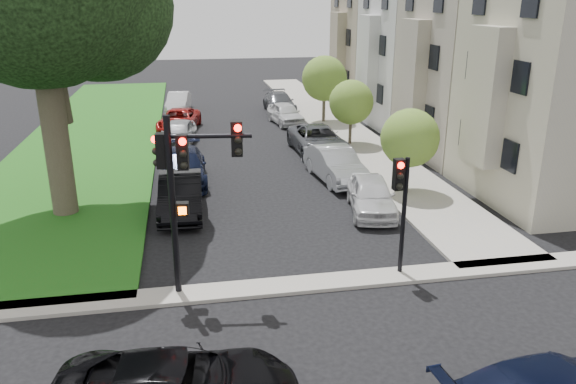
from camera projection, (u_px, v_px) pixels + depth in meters
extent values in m
plane|color=black|center=(322.00, 321.00, 15.18)|extent=(140.00, 140.00, 0.00)
cube|color=#1C6117|center=(96.00, 134.00, 35.90)|extent=(8.00, 44.00, 0.12)
cube|color=#969696|center=(334.00, 124.00, 38.62)|extent=(3.50, 44.00, 0.12)
cube|color=#969696|center=(306.00, 284.00, 17.02)|extent=(60.00, 1.00, 0.12)
cube|color=#9D9A93|center=(572.00, 82.00, 23.13)|extent=(7.00, 7.40, 10.00)
cube|color=#9D9A93|center=(485.00, 97.00, 22.63)|extent=(0.70, 2.20, 5.50)
cube|color=black|center=(495.00, 72.00, 22.36)|extent=(0.08, 3.60, 6.00)
cube|color=tan|center=(481.00, 62.00, 30.10)|extent=(7.00, 7.40, 10.00)
cube|color=tan|center=(413.00, 74.00, 29.60)|extent=(0.70, 2.20, 5.50)
cube|color=black|center=(419.00, 54.00, 29.32)|extent=(0.08, 3.60, 6.00)
cube|color=silver|center=(424.00, 50.00, 37.07)|extent=(7.00, 7.40, 10.00)
cube|color=silver|center=(368.00, 59.00, 36.57)|extent=(0.70, 2.20, 5.50)
cube|color=black|center=(373.00, 43.00, 36.29)|extent=(0.08, 3.60, 6.00)
cube|color=gray|center=(385.00, 42.00, 44.03)|extent=(7.00, 7.40, 10.00)
cube|color=gray|center=(337.00, 49.00, 43.53)|extent=(0.70, 2.20, 5.50)
cube|color=black|center=(342.00, 36.00, 43.26)|extent=(0.08, 3.60, 6.00)
cylinder|color=#463D2D|center=(55.00, 128.00, 21.49)|extent=(0.98, 0.98, 7.10)
sphere|color=black|center=(98.00, 6.00, 21.20)|extent=(5.68, 5.68, 5.68)
cylinder|color=#463D2D|center=(407.00, 174.00, 24.77)|extent=(0.18, 0.18, 1.82)
sphere|color=olive|center=(410.00, 138.00, 24.23)|extent=(2.55, 2.55, 2.55)
cylinder|color=#463D2D|center=(350.00, 130.00, 32.96)|extent=(0.18, 0.18, 1.84)
sphere|color=olive|center=(351.00, 102.00, 32.42)|extent=(2.57, 2.57, 2.57)
cylinder|color=#463D2D|center=(324.00, 107.00, 38.89)|extent=(0.22, 0.22, 2.20)
sphere|color=olive|center=(324.00, 78.00, 38.24)|extent=(3.08, 3.08, 3.08)
cylinder|color=black|center=(173.00, 210.00, 15.69)|extent=(0.21, 0.21, 5.35)
cylinder|color=black|center=(210.00, 136.00, 15.22)|extent=(2.26, 0.42, 0.12)
cube|color=black|center=(182.00, 152.00, 15.22)|extent=(0.34, 0.31, 0.98)
cube|color=black|center=(237.00, 139.00, 15.37)|extent=(0.34, 0.31, 0.98)
cube|color=black|center=(161.00, 151.00, 15.36)|extent=(0.31, 0.34, 0.98)
sphere|color=#FF0C05|center=(182.00, 142.00, 14.97)|extent=(0.21, 0.21, 0.21)
sphere|color=black|center=(183.00, 165.00, 15.18)|extent=(0.21, 0.21, 0.21)
cube|color=black|center=(182.00, 209.00, 15.74)|extent=(0.39, 0.30, 0.39)
cube|color=#FF5905|center=(182.00, 211.00, 15.60)|extent=(0.23, 0.03, 0.23)
cylinder|color=black|center=(403.00, 218.00, 17.13)|extent=(0.15, 0.15, 3.83)
cube|color=black|center=(399.00, 174.00, 16.62)|extent=(0.32, 0.28, 0.96)
sphere|color=#FF0C05|center=(401.00, 165.00, 16.38)|extent=(0.20, 0.20, 0.20)
imported|color=silver|center=(371.00, 195.00, 22.68)|extent=(2.49, 4.53, 1.46)
imported|color=#999BA0|center=(336.00, 164.00, 26.65)|extent=(2.19, 4.97, 1.59)
imported|color=#3F4247|center=(318.00, 140.00, 31.31)|extent=(2.71, 5.61, 1.54)
imported|color=silver|center=(285.00, 113.00, 38.71)|extent=(2.31, 4.47, 1.45)
imported|color=#3F4247|center=(279.00, 102.00, 42.85)|extent=(2.08, 4.99, 1.44)
imported|color=black|center=(181.00, 195.00, 22.55)|extent=(1.81, 4.84, 1.58)
imported|color=black|center=(183.00, 167.00, 26.36)|extent=(2.15, 5.27, 1.53)
imported|color=#999BA0|center=(179.00, 133.00, 32.90)|extent=(2.48, 4.68, 1.52)
imported|color=maroon|center=(179.00, 120.00, 36.78)|extent=(3.18, 5.33, 1.39)
imported|color=silver|center=(178.00, 102.00, 43.03)|extent=(2.03, 4.52, 1.44)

